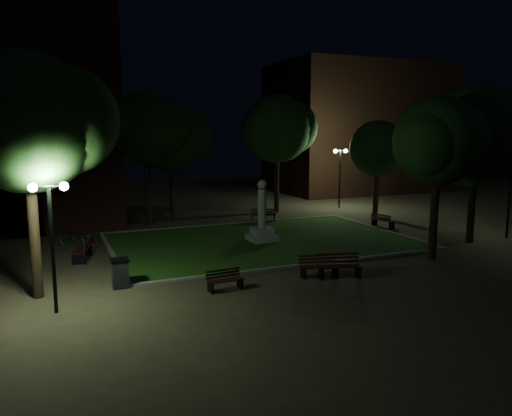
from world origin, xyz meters
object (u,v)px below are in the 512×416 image
Objects in this scene: bench_far_side at (263,215)px; trash_bin at (120,273)px; bench_left_side at (83,251)px; bicycle at (76,236)px; bench_right_side at (382,221)px; bench_near_left at (339,266)px; monument at (262,224)px; bench_west_near at (225,281)px; bench_near_right at (319,266)px.

bench_far_side is 1.55× the size of trash_bin.
bicycle is (-0.13, 3.36, -0.00)m from bench_left_side.
trash_bin is (-16.28, -5.88, 0.18)m from bench_right_side.
bench_near_left is 8.45m from trash_bin.
monument is 7.09m from bench_near_left.
trash_bin reaches higher than bench_west_near.
trash_bin reaches higher than bench_right_side.
bench_left_side is at bearing 101.42° from trash_bin.
bicycle is at bearing -162.90° from bench_left_side.
bench_west_near is (-4.05, -0.17, -0.05)m from bench_near_right.
bench_right_side is (8.09, 7.94, -0.07)m from bench_near_left.
bench_far_side is (-5.92, 4.44, 0.03)m from bench_right_side.
trash_bin is at bearing -179.03° from bench_near_left.
bench_far_side is (6.87, 12.09, 0.06)m from bench_west_near.
monument is at bearing 81.50° from bench_right_side.
bench_west_near is 0.82× the size of bench_far_side.
bench_near_left is 1.31× the size of bench_west_near.
bench_west_near is at bearing 82.49° from bench_far_side.
trash_bin is at bearing 26.26° from bench_left_side.
bicycle is at bearing 109.84° from bench_west_near.
bench_near_left is 1.66× the size of trash_bin.
trash_bin reaches higher than bench_near_left.
bench_near_left reaches higher than bench_west_near.
trash_bin is (0.95, -4.72, 0.12)m from bench_left_side.
trash_bin reaches higher than bicycle.
bench_near_left is at bearing -14.13° from trash_bin.
bench_near_left reaches higher than bench_far_side.
bench_left_side is at bearing 158.54° from bench_near_left.
monument is 1.75× the size of bench_near_left.
bench_near_right is 1.48× the size of trash_bin.
bench_west_near is 14.91m from bench_right_side.
bench_near_right is (-0.66, 0.46, -0.04)m from bench_near_left.
bench_far_side is (2.82, 11.93, 0.01)m from bench_near_right.
bicycle is (-17.37, 2.21, 0.06)m from bench_right_side.
bench_right_side is 1.42× the size of trash_bin.
bench_near_right is 4.05m from bench_west_near.
bench_left_side reaches higher than bench_west_near.
bench_near_left is 4.71m from bench_west_near.
bench_near_right is at bearing 68.16° from bench_left_side.
bench_west_near is 0.90× the size of bench_right_side.
bench_near_left is at bearing 68.28° from bench_left_side.
monument is at bearing 51.64° from bench_west_near.
monument is at bearing -89.34° from bicycle.
bicycle is at bearing 161.16° from monument.
bench_right_side is (12.79, 7.65, 0.03)m from bench_west_near.
monument reaches higher than bench_left_side.
bench_right_side is at bearing 25.81° from bench_west_near.
trash_bin is at bearing 95.37° from bench_right_side.
bench_near_right is 12.26m from bench_far_side.
bench_near_right reaches higher than bench_right_side.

